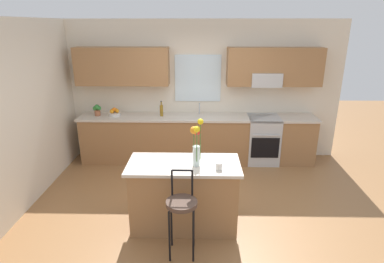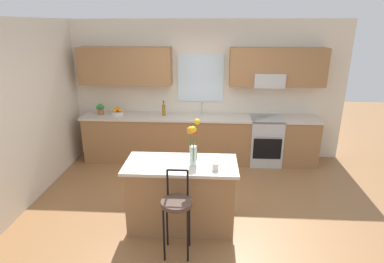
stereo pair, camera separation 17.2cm
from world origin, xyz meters
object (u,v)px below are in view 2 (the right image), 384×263
(bar_stool_near, at_px, (177,206))
(bottle_olive_oil, at_px, (164,110))
(flower_vase, at_px, (193,142))
(kitchen_island, at_px, (181,195))
(mug_ceramic, at_px, (215,167))
(oven_range, at_px, (265,140))
(fruit_bowl_oranges, at_px, (117,112))
(potted_plant_small, at_px, (100,109))

(bar_stool_near, height_order, bottle_olive_oil, bottle_olive_oil)
(bar_stool_near, height_order, flower_vase, flower_vase)
(bar_stool_near, distance_m, bottle_olive_oil, 2.81)
(kitchen_island, distance_m, mug_ceramic, 0.69)
(oven_range, bearing_deg, bottle_olive_oil, 179.28)
(bar_stool_near, bearing_deg, fruit_bowl_oranges, 117.83)
(flower_vase, height_order, mug_ceramic, flower_vase)
(flower_vase, bearing_deg, mug_ceramic, -21.45)
(fruit_bowl_oranges, xyz_separation_m, bottle_olive_oil, (0.91, -0.00, 0.06))
(oven_range, distance_m, bar_stool_near, 3.07)
(fruit_bowl_oranges, xyz_separation_m, potted_plant_small, (-0.33, -0.00, 0.06))
(kitchen_island, xyz_separation_m, potted_plant_small, (-1.78, 2.17, 0.57))
(flower_vase, height_order, fruit_bowl_oranges, flower_vase)
(bar_stool_near, bearing_deg, potted_plant_small, 123.05)
(oven_range, relative_size, bottle_olive_oil, 3.14)
(bar_stool_near, xyz_separation_m, bottle_olive_oil, (-0.53, 2.73, 0.40))
(bar_stool_near, relative_size, bottle_olive_oil, 3.56)
(bottle_olive_oil, bearing_deg, mug_ceramic, -67.53)
(oven_range, distance_m, potted_plant_small, 3.27)
(bar_stool_near, distance_m, potted_plant_small, 3.28)
(bar_stool_near, relative_size, flower_vase, 1.70)
(kitchen_island, xyz_separation_m, mug_ceramic, (0.44, -0.17, 0.50))
(mug_ceramic, height_order, potted_plant_small, potted_plant_small)
(oven_range, distance_m, flower_vase, 2.67)
(bar_stool_near, distance_m, mug_ceramic, 0.67)
(potted_plant_small, bearing_deg, oven_range, -0.45)
(oven_range, bearing_deg, flower_vase, -120.09)
(kitchen_island, xyz_separation_m, fruit_bowl_oranges, (-1.44, 2.18, 0.51))
(oven_range, xyz_separation_m, bottle_olive_oil, (-1.97, 0.02, 0.58))
(bar_stool_near, relative_size, mug_ceramic, 11.58)
(kitchen_island, height_order, bottle_olive_oil, bottle_olive_oil)
(fruit_bowl_oranges, relative_size, potted_plant_small, 1.10)
(kitchen_island, xyz_separation_m, bottle_olive_oil, (-0.53, 2.17, 0.57))
(flower_vase, bearing_deg, kitchen_island, 159.34)
(mug_ceramic, bearing_deg, bar_stool_near, -138.55)
(mug_ceramic, bearing_deg, oven_range, 66.65)
(kitchen_island, bearing_deg, bar_stool_near, -90.00)
(oven_range, height_order, kitchen_island, same)
(fruit_bowl_oranges, height_order, bottle_olive_oil, bottle_olive_oil)
(kitchen_island, relative_size, potted_plant_small, 6.60)
(bar_stool_near, bearing_deg, flower_vase, 72.19)
(kitchen_island, bearing_deg, oven_range, 56.17)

